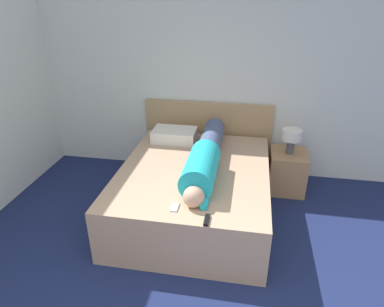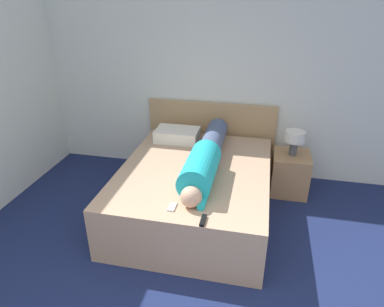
{
  "view_description": "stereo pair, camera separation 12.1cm",
  "coord_description": "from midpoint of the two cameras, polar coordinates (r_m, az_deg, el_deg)",
  "views": [
    {
      "loc": [
        0.36,
        -0.91,
        2.36
      ],
      "look_at": [
        -0.19,
        2.18,
        0.83
      ],
      "focal_mm": 32.0,
      "sensor_mm": 36.0,
      "label": 1
    },
    {
      "loc": [
        0.48,
        -0.89,
        2.36
      ],
      "look_at": [
        -0.19,
        2.18,
        0.83
      ],
      "focal_mm": 32.0,
      "sensor_mm": 36.0,
      "label": 2
    }
  ],
  "objects": [
    {
      "name": "person_lying",
      "position": [
        3.65,
        1.25,
        -0.66
      ],
      "size": [
        0.32,
        1.74,
        0.32
      ],
      "color": "tan",
      "rests_on": "bed"
    },
    {
      "name": "headboard",
      "position": [
        4.74,
        1.87,
        2.75
      ],
      "size": [
        1.73,
        0.04,
        0.99
      ],
      "color": "tan",
      "rests_on": "ground_plane"
    },
    {
      "name": "cell_phone",
      "position": [
        3.1,
        -4.02,
        -8.95
      ],
      "size": [
        0.06,
        0.13,
        0.01
      ],
      "color": "#B2B7BC",
      "rests_on": "bed"
    },
    {
      "name": "pillow_near_headboard",
      "position": [
        4.39,
        -3.72,
        3.07
      ],
      "size": [
        0.54,
        0.35,
        0.15
      ],
      "color": "silver",
      "rests_on": "bed"
    },
    {
      "name": "bed",
      "position": [
        3.88,
        -0.51,
        -6.27
      ],
      "size": [
        1.61,
        1.98,
        0.58
      ],
      "color": "tan",
      "rests_on": "ground_plane"
    },
    {
      "name": "table_lamp",
      "position": [
        4.29,
        15.51,
        2.68
      ],
      "size": [
        0.24,
        0.24,
        0.31
      ],
      "color": "#4C4C51",
      "rests_on": "nightstand"
    },
    {
      "name": "tv_remote",
      "position": [
        2.93,
        1.27,
        -11.03
      ],
      "size": [
        0.04,
        0.15,
        0.02
      ],
      "color": "black",
      "rests_on": "bed"
    },
    {
      "name": "wall_back",
      "position": [
        4.53,
        4.54,
        12.33
      ],
      "size": [
        6.08,
        0.06,
        2.6
      ],
      "color": "silver",
      "rests_on": "ground_plane"
    },
    {
      "name": "nightstand",
      "position": [
        4.49,
        14.8,
        -2.89
      ],
      "size": [
        0.44,
        0.48,
        0.52
      ],
      "color": "#A37A51",
      "rests_on": "ground_plane"
    }
  ]
}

